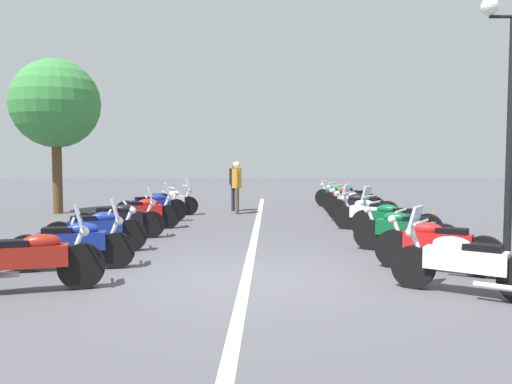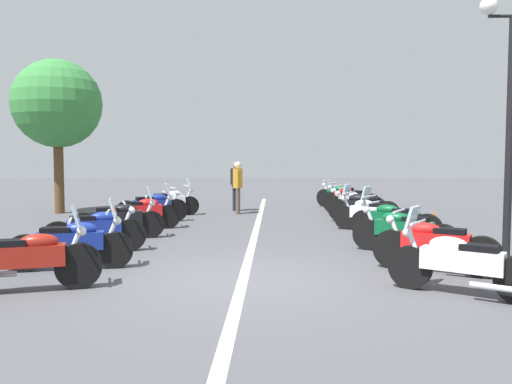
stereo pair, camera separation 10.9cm
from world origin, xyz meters
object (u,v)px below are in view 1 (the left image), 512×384
Objects in this scene: motorcycle_left_row_1 at (74,243)px; motorcycle_left_row_6 at (168,202)px; motorcycle_right_row_6 at (354,203)px; traffic_cone_1 at (52,236)px; motorcycle_right_row_0 at (463,262)px; motorcycle_right_row_1 at (436,244)px; traffic_cone_2 at (434,223)px; roadside_tree_0 at (55,104)px; bystander_0 at (237,183)px; motorcycle_left_row_3 at (119,219)px; motorcycle_right_row_3 at (394,220)px; motorcycle_right_row_8 at (339,195)px; motorcycle_left_row_4 at (142,212)px; motorcycle_left_row_0 at (31,259)px; motorcycle_left_row_5 at (152,207)px; motorcycle_right_row_2 at (404,230)px; bystander_1 at (235,182)px; motorcycle_right_row_4 at (370,213)px; motorcycle_left_row_2 at (96,230)px; street_lamp_twin_globe at (512,82)px; motorcycle_right_row_5 at (362,207)px; traffic_cone_0 at (100,218)px; motorcycle_right_row_7 at (349,198)px.

motorcycle_left_row_6 is (8.05, 0.01, -0.00)m from motorcycle_left_row_1.
motorcycle_right_row_6 is 2.96× the size of traffic_cone_1.
motorcycle_right_row_0 is 0.95× the size of motorcycle_right_row_1.
roadside_tree_0 is at bearing 68.39° from traffic_cone_2.
motorcycle_left_row_1 is at bearing -147.59° from traffic_cone_1.
motorcycle_right_row_1 is 9.56m from bystander_0.
motorcycle_right_row_6 is at bearing 21.53° from motorcycle_left_row_3.
motorcycle_right_row_8 is at bearing -53.90° from motorcycle_right_row_3.
motorcycle_left_row_1 is 9.02m from bystander_0.
motorcycle_left_row_4 is at bearing -114.91° from motorcycle_left_row_6.
motorcycle_right_row_6 is at bearing -94.55° from roadside_tree_0.
motorcycle_left_row_1 is at bearing 73.21° from bystander_0.
motorcycle_left_row_0 is 1.03× the size of motorcycle_left_row_5.
roadside_tree_0 is (10.11, 9.84, 3.21)m from motorcycle_right_row_0.
motorcycle_left_row_0 is 1.44m from motorcycle_left_row_1.
motorcycle_right_row_2 is 1.44m from motorcycle_right_row_3.
traffic_cone_1 is 0.35× the size of bystander_1.
traffic_cone_2 is (-0.63, -7.38, -0.17)m from motorcycle_left_row_4.
motorcycle_right_row_1 is 4.44m from traffic_cone_2.
motorcycle_left_row_4 is at bearing 30.42° from motorcycle_right_row_4.
street_lamp_twin_globe reaches higher than motorcycle_left_row_2.
motorcycle_left_row_1 is 1.08× the size of motorcycle_right_row_1.
motorcycle_right_row_5 is (1.68, -0.10, 0.00)m from motorcycle_right_row_4.
traffic_cone_2 is (-3.79, -7.32, -0.17)m from motorcycle_left_row_6.
traffic_cone_0 is (3.35, 1.05, -0.17)m from motorcycle_left_row_2.
motorcycle_left_row_1 is 1.08× the size of motorcycle_left_row_6.
traffic_cone_1 is 8.83m from traffic_cone_2.
motorcycle_right_row_3 is 11.86m from roadside_tree_0.
motorcycle_right_row_0 is at bearing -78.57° from motorcycle_left_row_5.
motorcycle_right_row_0 is (-1.41, -5.94, -0.00)m from motorcycle_left_row_1.
street_lamp_twin_globe is (2.62, -1.79, 2.82)m from motorcycle_right_row_0.
traffic_cone_1 is at bearing 108.45° from motorcycle_left_row_1.
motorcycle_left_row_6 is at bearing 76.08° from motorcycle_left_row_1.
motorcycle_left_row_6 is (9.50, -0.05, -0.01)m from motorcycle_left_row_0.
motorcycle_right_row_5 is 1.05× the size of motorcycle_right_row_6.
street_lamp_twin_globe is at bearing -94.13° from traffic_cone_1.
motorcycle_right_row_5 is (3.16, -6.17, -0.00)m from motorcycle_left_row_3.
bystander_1 reaches higher than motorcycle_left_row_1.
motorcycle_right_row_6 reaches higher than traffic_cone_0.
motorcycle_left_row_2 is at bearing 69.28° from bystander_0.
motorcycle_right_row_8 is (1.52, 0.12, 0.00)m from motorcycle_right_row_7.
motorcycle_left_row_3 is at bearing 75.20° from street_lamp_twin_globe.
motorcycle_right_row_0 is 4.25m from street_lamp_twin_globe.
motorcycle_right_row_2 is at bearing 151.65° from traffic_cone_2.
motorcycle_left_row_0 is 6.34m from motorcycle_left_row_4.
motorcycle_left_row_0 is at bearing -161.17° from traffic_cone_1.
motorcycle_left_row_0 reaches higher than motorcycle_right_row_4.
motorcycle_right_row_0 reaches higher than motorcycle_left_row_5.
motorcycle_right_row_7 is at bearing 131.25° from motorcycle_right_row_8.
motorcycle_left_row_4 is 1.09× the size of motorcycle_right_row_4.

